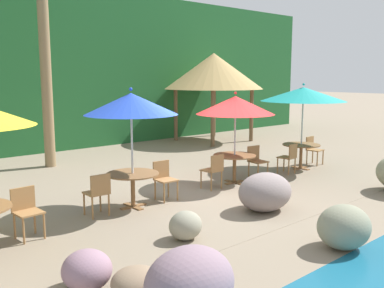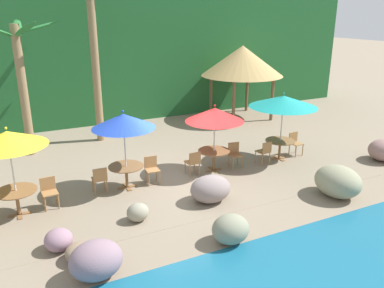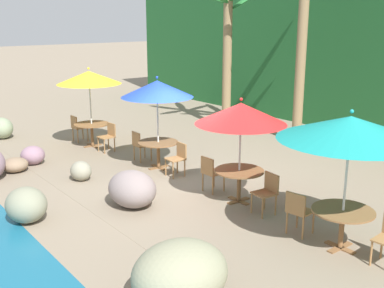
% 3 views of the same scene
% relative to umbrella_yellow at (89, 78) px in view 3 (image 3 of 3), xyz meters
% --- Properties ---
extents(ground_plane, '(120.00, 120.00, 0.00)m').
position_rel_umbrella_yellow_xyz_m(ground_plane, '(4.93, 0.14, -2.20)').
color(ground_plane, gray).
extents(terrace_deck, '(18.00, 5.20, 0.01)m').
position_rel_umbrella_yellow_xyz_m(terrace_deck, '(4.93, 0.14, -2.20)').
color(terrace_deck, gray).
rests_on(terrace_deck, ground).
extents(rock_seawall, '(16.40, 3.44, 0.94)m').
position_rel_umbrella_yellow_xyz_m(rock_seawall, '(6.60, -2.66, -1.80)').
color(rock_seawall, gray).
rests_on(rock_seawall, ground).
extents(umbrella_yellow, '(1.99, 1.99, 2.52)m').
position_rel_umbrella_yellow_xyz_m(umbrella_yellow, '(0.00, 0.00, 0.00)').
color(umbrella_yellow, silver).
rests_on(umbrella_yellow, ground).
extents(dining_table_yellow, '(1.10, 1.10, 0.74)m').
position_rel_umbrella_yellow_xyz_m(dining_table_yellow, '(0.00, 0.00, -1.59)').
color(dining_table_yellow, brown).
rests_on(dining_table_yellow, ground).
extents(chair_yellow_seaward, '(0.44, 0.45, 0.87)m').
position_rel_umbrella_yellow_xyz_m(chair_yellow_seaward, '(0.84, 0.14, -1.69)').
color(chair_yellow_seaward, '#9E7042').
rests_on(chair_yellow_seaward, ground).
extents(chair_yellow_inland, '(0.43, 0.43, 0.87)m').
position_rel_umbrella_yellow_xyz_m(chair_yellow_inland, '(-0.85, -0.11, -1.69)').
color(chair_yellow_inland, '#9E7042').
rests_on(chair_yellow_inland, ground).
extents(umbrella_blue, '(1.92, 1.92, 2.52)m').
position_rel_umbrella_yellow_xyz_m(umbrella_blue, '(3.18, 0.40, -0.02)').
color(umbrella_blue, silver).
rests_on(umbrella_blue, ground).
extents(dining_table_blue, '(1.10, 1.10, 0.74)m').
position_rel_umbrella_yellow_xyz_m(dining_table_blue, '(3.18, 0.40, -1.59)').
color(dining_table_blue, brown).
rests_on(dining_table_blue, ground).
extents(chair_blue_seaward, '(0.44, 0.45, 0.87)m').
position_rel_umbrella_yellow_xyz_m(chair_blue_seaward, '(4.04, 0.44, -1.69)').
color(chair_blue_seaward, '#9E7042').
rests_on(chair_blue_seaward, ground).
extents(chair_blue_inland, '(0.43, 0.44, 0.87)m').
position_rel_umbrella_yellow_xyz_m(chair_blue_inland, '(2.33, 0.33, -1.69)').
color(chair_blue_inland, '#9E7042').
rests_on(chair_blue_inland, ground).
extents(umbrella_red, '(2.00, 2.00, 2.36)m').
position_rel_umbrella_yellow_xyz_m(umbrella_red, '(6.33, 0.44, -0.18)').
color(umbrella_red, silver).
rests_on(umbrella_red, ground).
extents(dining_table_red, '(1.10, 1.10, 0.74)m').
position_rel_umbrella_yellow_xyz_m(dining_table_red, '(6.33, 0.44, -1.59)').
color(dining_table_red, brown).
rests_on(dining_table_red, ground).
extents(chair_red_seaward, '(0.46, 0.47, 0.87)m').
position_rel_umbrella_yellow_xyz_m(chair_red_seaward, '(7.19, 0.44, -1.69)').
color(chair_red_seaward, '#9E7042').
rests_on(chair_red_seaward, ground).
extents(chair_red_inland, '(0.43, 0.44, 0.87)m').
position_rel_umbrella_yellow_xyz_m(chair_red_inland, '(5.48, 0.33, -1.69)').
color(chair_red_inland, '#9E7042').
rests_on(chair_red_inland, ground).
extents(umbrella_teal, '(2.47, 2.47, 2.54)m').
position_rel_umbrella_yellow_xyz_m(umbrella_teal, '(9.10, 0.33, 0.02)').
color(umbrella_teal, silver).
rests_on(umbrella_teal, ground).
extents(dining_table_teal, '(1.10, 1.10, 0.74)m').
position_rel_umbrella_yellow_xyz_m(dining_table_teal, '(9.10, 0.33, -1.59)').
color(dining_table_teal, brown).
rests_on(dining_table_teal, ground).
extents(chair_teal_inland, '(0.47, 0.48, 0.87)m').
position_rel_umbrella_yellow_xyz_m(chair_teal_inland, '(8.27, 0.14, -1.69)').
color(chair_teal_inland, '#9E7042').
rests_on(chair_teal_inland, ground).
extents(palm_tree_nearest, '(3.13, 3.13, 5.07)m').
position_rel_umbrella_yellow_xyz_m(palm_tree_nearest, '(0.74, 5.04, 1.18)').
color(palm_tree_nearest, olive).
rests_on(palm_tree_nearest, ground).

